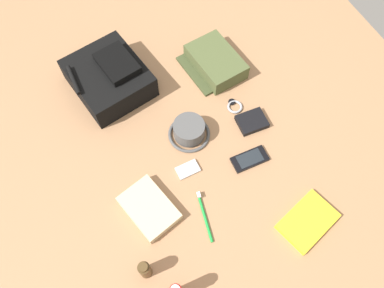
% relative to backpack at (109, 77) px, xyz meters
% --- Properties ---
extents(ground_plane, '(2.64, 2.02, 0.02)m').
position_rel_backpack_xyz_m(ground_plane, '(-0.41, -0.17, -0.07)').
color(ground_plane, '#9A6F4B').
rests_on(ground_plane, ground).
extents(backpack, '(0.36, 0.33, 0.14)m').
position_rel_backpack_xyz_m(backpack, '(0.00, 0.00, 0.00)').
color(backpack, black).
rests_on(backpack, ground_plane).
extents(toiletry_pouch, '(0.26, 0.23, 0.07)m').
position_rel_backpack_xyz_m(toiletry_pouch, '(-0.10, -0.43, -0.02)').
color(toiletry_pouch, '#47512D').
rests_on(toiletry_pouch, ground_plane).
extents(bucket_hat, '(0.16, 0.16, 0.07)m').
position_rel_backpack_xyz_m(bucket_hat, '(-0.35, -0.19, -0.03)').
color(bucket_hat, '#4A4A4A').
rests_on(bucket_hat, ground_plane).
extents(cologne_bottle, '(0.04, 0.04, 0.11)m').
position_rel_backpack_xyz_m(cologne_bottle, '(-0.75, 0.16, -0.01)').
color(cologne_bottle, '#473319').
rests_on(cologne_bottle, ground_plane).
extents(paperback_novel, '(0.18, 0.23, 0.02)m').
position_rel_backpack_xyz_m(paperback_novel, '(-0.84, -0.41, -0.05)').
color(paperback_novel, yellow).
rests_on(paperback_novel, ground_plane).
extents(cell_phone, '(0.07, 0.14, 0.01)m').
position_rel_backpack_xyz_m(cell_phone, '(-0.54, -0.35, -0.05)').
color(cell_phone, black).
rests_on(cell_phone, ground_plane).
extents(media_player, '(0.05, 0.08, 0.01)m').
position_rel_backpack_xyz_m(media_player, '(-0.48, -0.12, -0.05)').
color(media_player, '#B7B7BC').
rests_on(media_player, ground_plane).
extents(wristwatch, '(0.07, 0.06, 0.01)m').
position_rel_backpack_xyz_m(wristwatch, '(-0.31, -0.41, -0.05)').
color(wristwatch, '#99999E').
rests_on(wristwatch, ground_plane).
extents(toothbrush, '(0.18, 0.04, 0.02)m').
position_rel_backpack_xyz_m(toothbrush, '(-0.66, -0.10, -0.05)').
color(toothbrush, '#198C33').
rests_on(toothbrush, ground_plane).
extents(wallet, '(0.10, 0.12, 0.02)m').
position_rel_backpack_xyz_m(wallet, '(-0.41, -0.44, -0.05)').
color(wallet, black).
rests_on(wallet, ground_plane).
extents(folded_towel, '(0.23, 0.19, 0.04)m').
position_rel_backpack_xyz_m(folded_towel, '(-0.56, 0.06, -0.04)').
color(folded_towel, '#C6B289').
rests_on(folded_towel, ground_plane).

